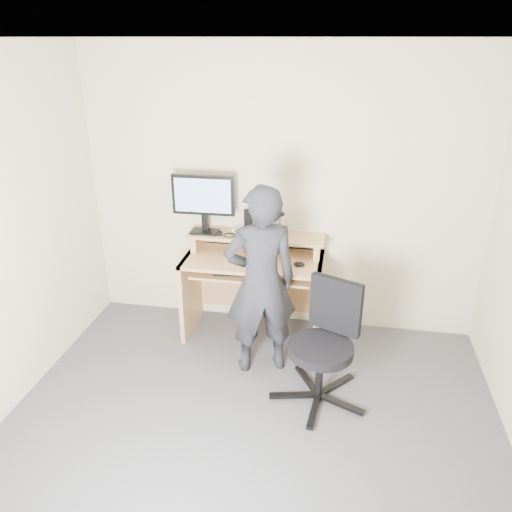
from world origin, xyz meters
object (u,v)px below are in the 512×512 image
(monitor, at_px, (203,199))
(person, at_px, (261,282))
(office_chair, at_px, (326,339))
(desk, at_px, (255,275))

(monitor, relative_size, person, 0.35)
(office_chair, relative_size, person, 0.58)
(office_chair, bearing_deg, desk, 152.50)
(desk, bearing_deg, office_chair, -51.27)
(person, bearing_deg, office_chair, 132.16)
(desk, xyz_separation_m, person, (0.15, -0.57, 0.23))
(person, bearing_deg, desk, -95.88)
(office_chair, bearing_deg, person, 176.46)
(person, bearing_deg, monitor, -65.64)
(desk, distance_m, person, 0.63)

